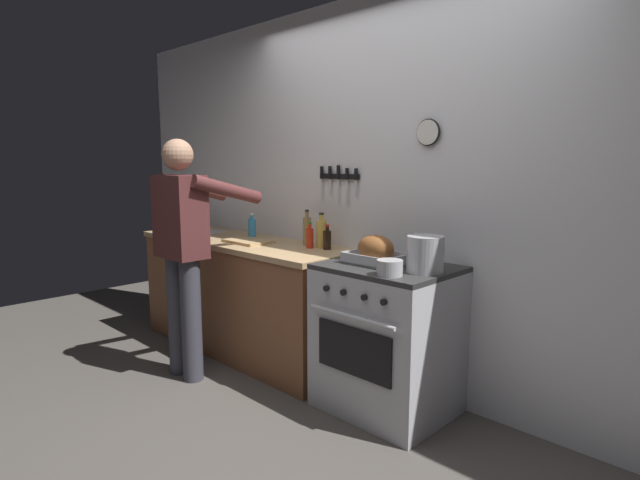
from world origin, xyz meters
TOP-DOWN VIEW (x-y plane):
  - ground_plane at (0.00, 0.00)m, footprint 8.00×8.00m
  - wall_back at (0.00, 1.35)m, footprint 6.00×0.13m
  - counter_block at (-1.21, 0.99)m, footprint 2.03×0.65m
  - stove at (0.22, 0.99)m, footprint 0.76×0.67m
  - person_cook at (-1.08, 0.40)m, footprint 0.51×0.63m
  - roasting_pan at (0.13, 0.97)m, footprint 0.35×0.26m
  - stock_pot at (0.48, 0.98)m, footprint 0.21×0.21m
  - saucepan at (0.39, 0.77)m, footprint 0.14×0.14m
  - cutting_board at (-1.06, 0.93)m, footprint 0.36×0.24m
  - bottle_cooking_oil at (-0.51, 1.16)m, footprint 0.07×0.07m
  - bottle_soy_sauce at (-0.42, 1.13)m, footprint 0.06×0.06m
  - bottle_vinegar at (-0.66, 1.16)m, footprint 0.06×0.06m
  - bottle_dish_soap at (-1.19, 1.07)m, footprint 0.06×0.06m
  - bottle_hot_sauce at (-0.55, 1.09)m, footprint 0.05×0.05m

SIDE VIEW (x-z plane):
  - ground_plane at x=0.00m, z-range 0.00..0.00m
  - stove at x=0.22m, z-range 0.00..0.90m
  - counter_block at x=-1.21m, z-range 0.01..0.91m
  - cutting_board at x=-1.06m, z-range 0.90..0.92m
  - saucepan at x=0.39m, z-range 0.90..0.99m
  - person_cook at x=-1.08m, z-range 0.12..1.78m
  - bottle_soy_sauce at x=-0.42m, z-range 0.88..1.06m
  - bottle_hot_sauce at x=-0.55m, z-range 0.88..1.07m
  - roasting_pan at x=0.13m, z-range 0.89..1.07m
  - bottle_dish_soap at x=-1.19m, z-range 0.88..1.09m
  - stock_pot at x=0.48m, z-range 0.90..1.10m
  - bottle_cooking_oil at x=-0.51m, z-range 0.88..1.13m
  - bottle_vinegar at x=-0.66m, z-range 0.88..1.14m
  - wall_back at x=0.00m, z-range 0.00..2.60m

